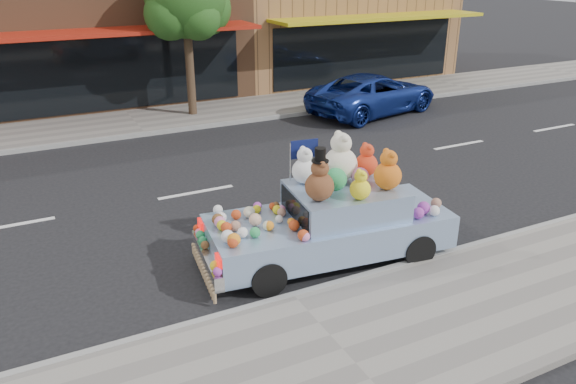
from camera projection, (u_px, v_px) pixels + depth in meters
ground at (196, 192)px, 13.11m from camera, size 120.00×120.00×0.00m
near_sidewalk at (342, 352)px, 7.73m from camera, size 60.00×3.00×0.12m
far_sidewalk at (135, 122)px, 18.45m from camera, size 60.00×3.00×0.12m
near_kerb at (293, 297)px, 8.96m from camera, size 60.00×0.12×0.13m
far_kerb at (145, 134)px, 17.21m from camera, size 60.00×0.12×0.13m
street_tree at (186, 4)px, 17.92m from camera, size 3.00×2.70×5.22m
car_blue at (373, 94)px, 19.54m from camera, size 5.32×3.32×1.37m
art_car at (331, 218)px, 9.98m from camera, size 4.65×2.24×2.26m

